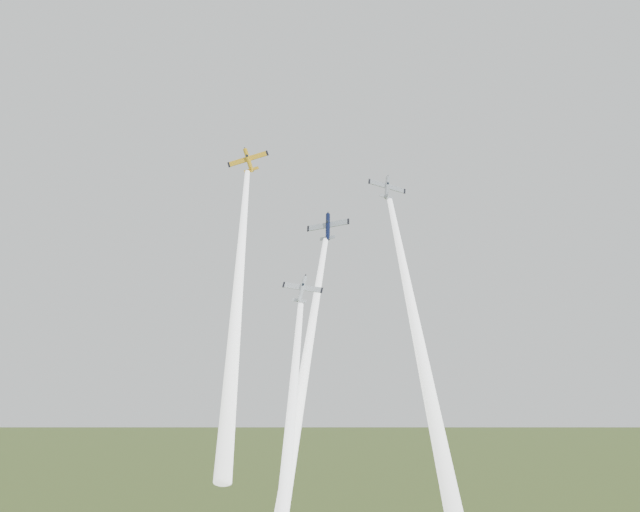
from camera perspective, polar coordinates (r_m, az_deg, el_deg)
The scene contains 8 objects.
plane_yellow at distance 153.85m, azimuth -5.12°, elevation 6.81°, with size 8.01×7.94×1.25m, color gold, non-canonical shape.
smoke_trail_yellow at distance 130.67m, azimuth -5.93°, elevation -3.33°, with size 2.62×2.62×61.99m, color white, non-canonical shape.
plane_navy at distance 148.59m, azimuth 0.56°, elevation 2.10°, with size 8.11×8.04×1.27m, color #0B1233, non-canonical shape.
smoke_trail_navy at distance 125.42m, azimuth -1.64°, elevation -11.39°, with size 2.62×2.62×73.44m, color white, non-canonical shape.
plane_silver_right at distance 147.68m, azimuth 4.80°, elevation 4.88°, with size 7.18×7.12×1.12m, color #A1A7AF, non-canonical shape.
smoke_trail_silver_right at distance 126.37m, azimuth 7.00°, elevation -5.89°, with size 2.62×2.62×61.09m, color white, non-canonical shape.
plane_silver_low at distance 134.08m, azimuth -1.29°, elevation -2.37°, with size 6.82×6.77×1.07m, color silver, non-canonical shape.
smoke_trail_silver_low at distance 115.33m, azimuth -2.55°, elevation -16.47°, with size 2.62×2.62×65.42m, color white, non-canonical shape.
Camera 1 is at (31.67, -138.63, 72.84)m, focal length 45.00 mm.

